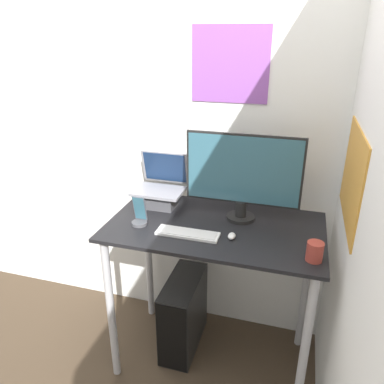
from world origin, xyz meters
The scene contains 10 objects.
wall_back centered at (0.00, 0.75, 1.30)m, with size 6.00×0.06×2.60m.
wall_side_right centered at (0.67, 0.00, 1.30)m, with size 0.06×6.00×2.60m.
desk centered at (0.00, 0.33, 0.79)m, with size 1.16×0.66×0.96m.
laptop centered at (-0.38, 0.49, 1.04)m, with size 0.29×0.25×0.31m.
monitor centered at (0.12, 0.45, 1.21)m, with size 0.63×0.16×0.49m.
keyboard centered at (-0.11, 0.19, 0.97)m, with size 0.33×0.10×0.02m.
mouse centered at (0.11, 0.22, 0.97)m, with size 0.04×0.06×0.03m.
cell_phone centered at (-0.40, 0.23, 1.01)m, with size 0.08×0.08×0.17m.
computer_tower centered at (-0.21, 0.39, 0.25)m, with size 0.20×0.47×0.50m.
mug centered at (0.51, 0.13, 1.01)m, with size 0.08×0.08×0.09m.
Camera 1 is at (0.39, -1.43, 1.92)m, focal length 35.00 mm.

